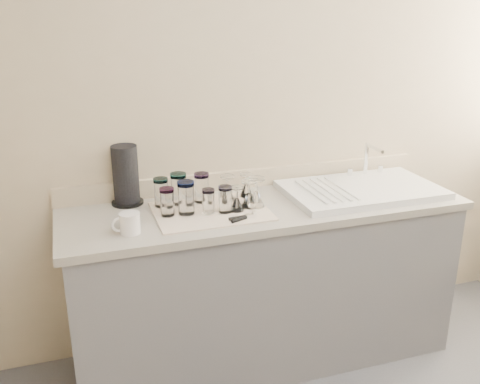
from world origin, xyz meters
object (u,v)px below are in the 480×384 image
object	(u,v)px
sink_unit	(361,189)
goblet_back_right	(246,189)
goblet_front_left	(237,203)
paper_towel_roll	(126,176)
can_opener	(243,218)
goblet_front_right	(256,197)
tumbler_magenta	(167,202)
goblet_back_left	(227,192)
tumbler_teal	(161,192)
tumbler_lavender	(208,201)
tumbler_purple	(202,187)
tumbler_extra	(225,199)
tumbler_cyan	(179,189)
tumbler_blue	(186,197)
goblet_extra	(249,198)
white_mug	(129,223)

from	to	relation	value
sink_unit	goblet_back_right	xyz separation A→B (m)	(-0.61, 0.12, 0.03)
goblet_front_left	paper_towel_roll	distance (m)	0.58
can_opener	paper_towel_roll	size ratio (longest dim) A/B	0.46
goblet_front_right	goblet_front_left	bearing A→B (deg)	-166.66
sink_unit	tumbler_magenta	world-z (taller)	sink_unit
goblet_back_left	can_opener	xyz separation A→B (m)	(-0.00, -0.27, -0.04)
tumbler_teal	tumbler_lavender	distance (m)	0.26
paper_towel_roll	tumbler_purple	bearing A→B (deg)	-17.42
tumbler_extra	goblet_front_right	size ratio (longest dim) A/B	0.89
tumbler_purple	tumbler_lavender	world-z (taller)	tumbler_purple
tumbler_cyan	tumbler_blue	xyz separation A→B (m)	(0.01, -0.14, 0.00)
goblet_front_left	can_opener	world-z (taller)	goblet_front_left
tumbler_purple	paper_towel_roll	distance (m)	0.38
tumbler_blue	goblet_back_right	world-z (taller)	tumbler_blue
goblet_back_left	goblet_back_right	distance (m)	0.12
goblet_front_right	goblet_extra	distance (m)	0.04
can_opener	tumbler_purple	bearing A→B (deg)	113.19
tumbler_magenta	goblet_back_left	xyz separation A→B (m)	(0.33, 0.11, -0.02)
tumbler_lavender	white_mug	size ratio (longest dim) A/B	0.93
tumbler_teal	goblet_front_left	world-z (taller)	tumbler_teal
tumbler_cyan	tumbler_blue	world-z (taller)	tumbler_blue
tumbler_blue	tumbler_lavender	world-z (taller)	tumbler_blue
goblet_front_left	can_opener	xyz separation A→B (m)	(-0.01, -0.11, -0.03)
tumbler_teal	white_mug	bearing A→B (deg)	-125.88
tumbler_teal	tumbler_purple	size ratio (longest dim) A/B	0.96
tumbler_lavender	goblet_back_right	world-z (taller)	same
tumbler_cyan	goblet_front_left	bearing A→B (deg)	-36.20
paper_towel_roll	tumbler_cyan	bearing A→B (deg)	-23.53
tumbler_blue	tumbler_purple	bearing A→B (deg)	50.41
goblet_front_left	tumbler_blue	bearing A→B (deg)	170.61
tumbler_purple	tumbler_extra	bearing A→B (deg)	-67.69
tumbler_lavender	tumbler_extra	xyz separation A→B (m)	(0.08, -0.01, 0.01)
tumbler_extra	white_mug	bearing A→B (deg)	-169.39
goblet_back_right	goblet_extra	distance (m)	0.16
white_mug	tumbler_lavender	bearing A→B (deg)	14.67
can_opener	goblet_front_left	bearing A→B (deg)	86.52
tumbler_purple	goblet_front_right	world-z (taller)	tumbler_purple
tumbler_magenta	goblet_front_left	world-z (taller)	tumbler_magenta
tumbler_cyan	goblet_extra	bearing A→B (deg)	-25.49
tumbler_teal	goblet_back_left	world-z (taller)	tumbler_teal
goblet_front_right	paper_towel_roll	world-z (taller)	paper_towel_roll
tumbler_purple	can_opener	size ratio (longest dim) A/B	1.09
goblet_front_right	tumbler_blue	bearing A→B (deg)	177.78
goblet_front_left	paper_towel_roll	size ratio (longest dim) A/B	0.40
sink_unit	goblet_front_right	size ratio (longest dim) A/B	5.50
goblet_back_right	white_mug	size ratio (longest dim) A/B	0.94
sink_unit	tumbler_extra	size ratio (longest dim) A/B	6.21
tumbler_lavender	can_opener	world-z (taller)	tumbler_lavender
goblet_front_right	paper_towel_roll	bearing A→B (deg)	156.57
goblet_extra	white_mug	size ratio (longest dim) A/B	1.03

